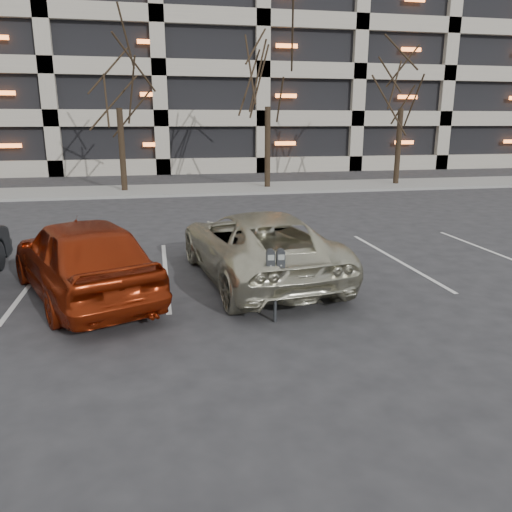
# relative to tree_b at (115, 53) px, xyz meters

# --- Properties ---
(ground) EXTENTS (140.00, 140.00, 0.00)m
(ground) POSITION_rel_tree_b_xyz_m (3.00, -16.00, -6.26)
(ground) COLOR #28282B
(ground) RESTS_ON ground
(sidewalk) EXTENTS (80.00, 4.00, 0.12)m
(sidewalk) POSITION_rel_tree_b_xyz_m (3.00, 0.00, -6.20)
(sidewalk) COLOR gray
(sidewalk) RESTS_ON ground
(stall_lines) EXTENTS (16.90, 5.20, 0.00)m
(stall_lines) POSITION_rel_tree_b_xyz_m (1.60, -13.70, -6.25)
(stall_lines) COLOR silver
(stall_lines) RESTS_ON ground
(parking_garage) EXTENTS (52.00, 20.00, 19.00)m
(parking_garage) POSITION_rel_tree_b_xyz_m (15.00, 17.84, 3.01)
(parking_garage) COLOR black
(parking_garage) RESTS_ON ground
(tree_b) EXTENTS (3.81, 3.81, 8.66)m
(tree_b) POSITION_rel_tree_b_xyz_m (0.00, 0.00, 0.00)
(tree_b) COLOR black
(tree_b) RESTS_ON ground
(tree_c) EXTENTS (3.90, 3.90, 8.87)m
(tree_c) POSITION_rel_tree_b_xyz_m (7.00, 0.00, 0.16)
(tree_c) COLOR black
(tree_c) RESTS_ON ground
(tree_d) EXTENTS (3.85, 3.85, 8.74)m
(tree_d) POSITION_rel_tree_b_xyz_m (14.00, 0.00, 0.06)
(tree_d) COLOR black
(tree_d) RESTS_ON ground
(parking_meter) EXTENTS (0.33, 0.15, 1.25)m
(parking_meter) POSITION_rel_tree_b_xyz_m (3.36, -16.97, -5.30)
(parking_meter) COLOR black
(parking_meter) RESTS_ON ground
(suv_silver) EXTENTS (3.07, 5.54, 1.47)m
(suv_silver) POSITION_rel_tree_b_xyz_m (3.56, -14.48, -5.52)
(suv_silver) COLOR beige
(suv_silver) RESTS_ON ground
(car_red) EXTENTS (3.54, 5.07, 1.60)m
(car_red) POSITION_rel_tree_b_xyz_m (0.05, -15.04, -5.46)
(car_red) COLOR maroon
(car_red) RESTS_ON ground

